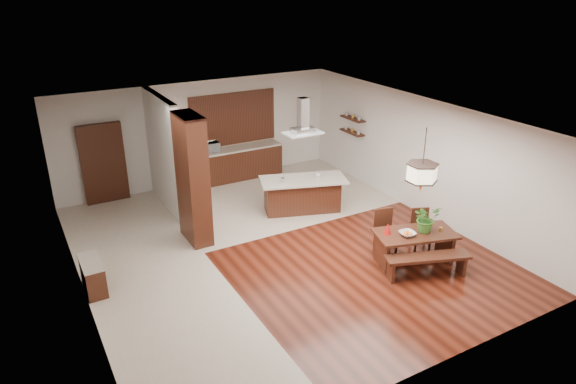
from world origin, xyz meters
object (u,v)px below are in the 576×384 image
foliage_plant (426,218)px  dining_table (415,240)px  dining_bench (427,266)px  dining_chair_right (421,230)px  kitchen_island (302,194)px  hallway_console (93,276)px  microwave (210,147)px  island_cup (318,175)px  pendant_lantern (423,161)px  fruit_bowl (407,234)px  range_hood (303,116)px  dining_chair_left (386,232)px

foliage_plant → dining_table: bearing=168.5°
dining_bench → dining_chair_right: dining_chair_right is taller
dining_chair_right → foliage_plant: foliage_plant is taller
dining_table → kitchen_island: 3.39m
hallway_console → dining_table: dining_table is taller
kitchen_island → microwave: bearing=132.8°
dining_chair_right → island_cup: (-0.85, 2.85, 0.48)m
pendant_lantern → fruit_bowl: bearing=-177.1°
hallway_console → pendant_lantern: bearing=-19.9°
island_cup → microwave: size_ratio=0.26×
dining_bench → fruit_bowl: size_ratio=5.38×
hallway_console → range_hood: (5.28, 1.15, 2.15)m
dining_chair_right → pendant_lantern: bearing=-121.7°
dining_bench → dining_chair_left: 1.19m
dining_chair_left → island_cup: 2.66m
fruit_bowl → dining_chair_left: bearing=92.0°
hallway_console → island_cup: island_cup is taller
fruit_bowl → island_cup: (-0.09, 3.23, 0.21)m
dining_chair_left → kitchen_island: size_ratio=0.42×
foliage_plant → microwave: size_ratio=1.19×
dining_chair_right → kitchen_island: 3.20m
dining_chair_right → range_hood: range_hood is taller
dining_table → kitchen_island: kitchen_island is taller
dining_chair_left → pendant_lantern: pendant_lantern is taller
dining_chair_left → fruit_bowl: bearing=-74.2°
foliage_plant → fruit_bowl: (-0.44, 0.03, -0.25)m
fruit_bowl → kitchen_island: 3.37m
dining_chair_right → island_cup: bearing=130.5°
fruit_bowl → kitchen_island: (-0.48, 3.33, -0.27)m
dining_chair_left → microwave: 5.90m
dining_chair_left → range_hood: size_ratio=1.07×
dining_bench → kitchen_island: kitchen_island is taller
hallway_console → island_cup: (5.68, 1.05, 0.61)m
island_cup → foliage_plant: bearing=-80.8°
dining_table → dining_bench: (-0.17, -0.57, -0.27)m
dining_chair_right → range_hood: 3.79m
hallway_console → island_cup: bearing=10.5°
foliage_plant → microwave: 6.63m
dining_chair_right → pendant_lantern: (-0.53, -0.37, 1.80)m
dining_table → fruit_bowl: fruit_bowl is taller
dining_bench → range_hood: size_ratio=1.87×
range_hood → island_cup: bearing=-13.9°
foliage_plant → kitchen_island: 3.52m
fruit_bowl → range_hood: size_ratio=0.35×
dining_table → dining_chair_right: (0.53, 0.37, -0.06)m
pendant_lantern → hallway_console: bearing=160.1°
dining_table → dining_bench: 0.65m
pendant_lantern → dining_table: bearing=90.0°
hallway_console → dining_table: (5.99, -2.17, 0.19)m
hallway_console → microwave: 5.72m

